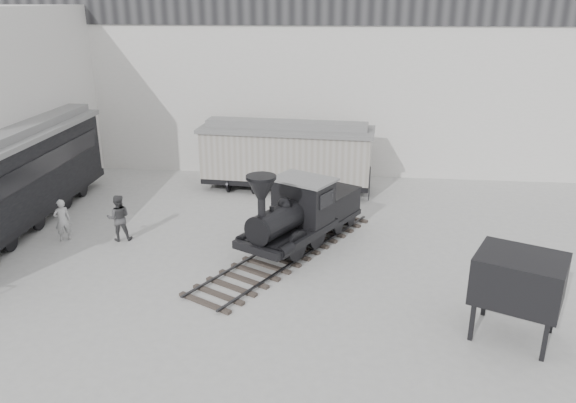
# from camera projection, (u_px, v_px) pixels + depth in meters

# --- Properties ---
(ground) EXTENTS (90.00, 90.00, 0.00)m
(ground) POSITION_uv_depth(u_px,v_px,m) (249.00, 295.00, 18.66)
(ground) COLOR #9E9E9B
(north_wall) EXTENTS (34.00, 2.51, 11.00)m
(north_wall) POSITION_uv_depth(u_px,v_px,m) (294.00, 71.00, 30.78)
(north_wall) COLOR silver
(north_wall) RESTS_ON ground
(locomotive) EXTENTS (6.58, 9.63, 3.47)m
(locomotive) POSITION_uv_depth(u_px,v_px,m) (298.00, 217.00, 21.83)
(locomotive) COLOR #2B2522
(locomotive) RESTS_ON ground
(boxcar) EXTENTS (8.88, 3.30, 3.57)m
(boxcar) POSITION_uv_depth(u_px,v_px,m) (286.00, 154.00, 28.41)
(boxcar) COLOR black
(boxcar) RESTS_ON ground
(visitor_a) EXTENTS (0.76, 0.74, 1.76)m
(visitor_a) POSITION_uv_depth(u_px,v_px,m) (62.00, 220.00, 22.63)
(visitor_a) COLOR #B1B1B1
(visitor_a) RESTS_ON ground
(visitor_b) EXTENTS (1.11, 0.97, 1.93)m
(visitor_b) POSITION_uv_depth(u_px,v_px,m) (119.00, 218.00, 22.63)
(visitor_b) COLOR #454547
(visitor_b) RESTS_ON ground
(coal_hopper) EXTENTS (2.94, 2.73, 2.57)m
(coal_hopper) POSITION_uv_depth(u_px,v_px,m) (518.00, 285.00, 15.84)
(coal_hopper) COLOR black
(coal_hopper) RESTS_ON ground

